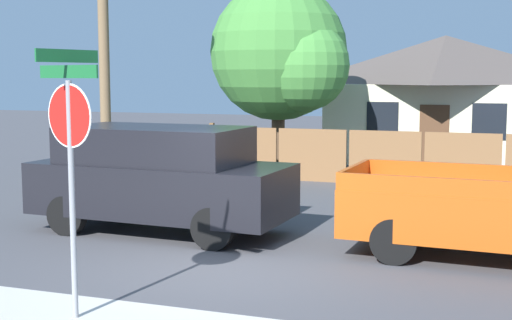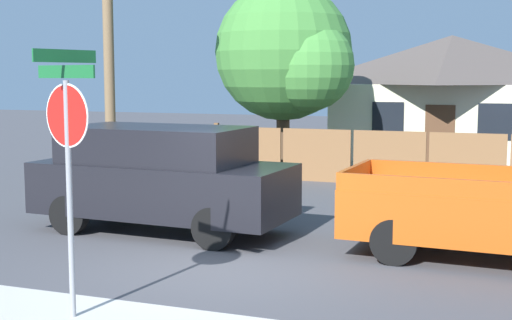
# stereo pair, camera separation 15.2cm
# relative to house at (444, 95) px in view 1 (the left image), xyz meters

# --- Properties ---
(ground_plane) EXTENTS (80.00, 80.00, 0.00)m
(ground_plane) POSITION_rel_house_xyz_m (-1.80, -16.00, -2.22)
(ground_plane) COLOR #47474C
(wooden_fence) EXTENTS (12.06, 0.12, 1.55)m
(wooden_fence) POSITION_rel_house_xyz_m (0.10, -6.99, -1.50)
(wooden_fence) COLOR brown
(wooden_fence) RESTS_ON ground
(house) EXTENTS (7.75, 6.78, 4.29)m
(house) POSITION_rel_house_xyz_m (0.00, 0.00, 0.00)
(house) COLOR beige
(house) RESTS_ON ground
(oak_tree) EXTENTS (4.31, 4.10, 5.65)m
(oak_tree) POSITION_rel_house_xyz_m (-4.20, -5.45, 1.28)
(oak_tree) COLOR brown
(oak_tree) RESTS_ON ground
(red_suv) EXTENTS (4.85, 2.18, 1.96)m
(red_suv) POSITION_rel_house_xyz_m (-3.86, -14.15, -1.17)
(red_suv) COLOR black
(red_suv) RESTS_ON ground
(stop_sign) EXTENTS (0.96, 0.86, 3.20)m
(stop_sign) POSITION_rel_house_xyz_m (-2.64, -18.74, -0.04)
(stop_sign) COLOR gray
(stop_sign) RESTS_ON ground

